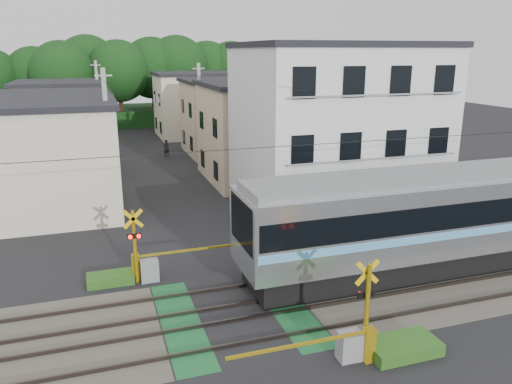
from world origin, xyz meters
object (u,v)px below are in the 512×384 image
object	(u,v)px
crossing_signal_far	(147,264)
pedestrian	(166,148)
crossing_signal_near	(354,339)
apartment_block	(335,130)

from	to	relation	value
crossing_signal_far	pedestrian	xyz separation A→B (m)	(4.29, 23.80, 0.06)
crossing_signal_near	pedestrian	distance (m)	31.12
crossing_signal_far	crossing_signal_near	bearing A→B (deg)	-54.71
crossing_signal_near	pedestrian	world-z (taller)	crossing_signal_near
crossing_signal_near	apartment_block	world-z (taller)	apartment_block
pedestrian	crossing_signal_near	bearing A→B (deg)	75.00
crossing_signal_near	apartment_block	size ratio (longest dim) A/B	0.46
crossing_signal_far	apartment_block	xyz separation A→B (m)	(11.09, 5.84, 3.94)
crossing_signal_near	pedestrian	bearing A→B (deg)	91.63
crossing_signal_far	apartment_block	world-z (taller)	apartment_block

